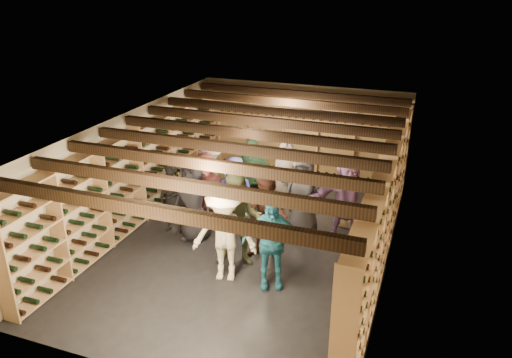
{
  "coord_description": "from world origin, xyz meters",
  "views": [
    {
      "loc": [
        3.21,
        -8.41,
        5.07
      ],
      "look_at": [
        0.05,
        0.2,
        1.26
      ],
      "focal_mm": 35.0,
      "sensor_mm": 36.0,
      "label": 1
    }
  ],
  "objects_px": {
    "crate_stack_left": "(230,181)",
    "person_6": "(235,195)",
    "person_0": "(193,200)",
    "person_1": "(172,198)",
    "crate_stack_right": "(271,178)",
    "person_5": "(206,191)",
    "crate_loose": "(350,222)",
    "person_7": "(286,182)",
    "person_9": "(211,175)",
    "person_2": "(239,219)",
    "person_11": "(347,197)",
    "person_4": "(271,243)",
    "person_8": "(268,219)",
    "person_10": "(252,178)",
    "person_12": "(303,196)",
    "person_3": "(225,234)"
  },
  "relations": [
    {
      "from": "crate_stack_left",
      "to": "person_7",
      "type": "height_order",
      "value": "person_7"
    },
    {
      "from": "crate_loose",
      "to": "person_8",
      "type": "height_order",
      "value": "person_8"
    },
    {
      "from": "crate_stack_right",
      "to": "person_0",
      "type": "distance_m",
      "value": 3.14
    },
    {
      "from": "person_5",
      "to": "person_7",
      "type": "xyz_separation_m",
      "value": [
        1.48,
        0.85,
        0.07
      ]
    },
    {
      "from": "person_7",
      "to": "crate_stack_right",
      "type": "bearing_deg",
      "value": 118.36
    },
    {
      "from": "crate_stack_left",
      "to": "person_12",
      "type": "bearing_deg",
      "value": -33.74
    },
    {
      "from": "person_4",
      "to": "person_6",
      "type": "xyz_separation_m",
      "value": [
        -1.34,
        1.66,
        -0.02
      ]
    },
    {
      "from": "crate_loose",
      "to": "person_10",
      "type": "height_order",
      "value": "person_10"
    },
    {
      "from": "crate_stack_right",
      "to": "person_2",
      "type": "height_order",
      "value": "person_2"
    },
    {
      "from": "person_0",
      "to": "person_12",
      "type": "relative_size",
      "value": 1.03
    },
    {
      "from": "person_8",
      "to": "person_10",
      "type": "xyz_separation_m",
      "value": [
        -0.93,
        1.63,
        0.06
      ]
    },
    {
      "from": "person_8",
      "to": "person_9",
      "type": "relative_size",
      "value": 1.12
    },
    {
      "from": "crate_loose",
      "to": "person_11",
      "type": "height_order",
      "value": "person_11"
    },
    {
      "from": "person_0",
      "to": "person_11",
      "type": "bearing_deg",
      "value": 27.13
    },
    {
      "from": "crate_loose",
      "to": "person_7",
      "type": "relative_size",
      "value": 0.27
    },
    {
      "from": "person_9",
      "to": "person_11",
      "type": "distance_m",
      "value": 3.23
    },
    {
      "from": "person_6",
      "to": "person_9",
      "type": "relative_size",
      "value": 1.07
    },
    {
      "from": "crate_stack_right",
      "to": "person_3",
      "type": "relative_size",
      "value": 0.31
    },
    {
      "from": "person_0",
      "to": "person_5",
      "type": "height_order",
      "value": "person_0"
    },
    {
      "from": "crate_stack_right",
      "to": "person_9",
      "type": "bearing_deg",
      "value": -124.38
    },
    {
      "from": "person_0",
      "to": "person_7",
      "type": "height_order",
      "value": "person_7"
    },
    {
      "from": "person_6",
      "to": "person_10",
      "type": "xyz_separation_m",
      "value": [
        0.08,
        0.77,
        0.09
      ]
    },
    {
      "from": "person_5",
      "to": "person_7",
      "type": "height_order",
      "value": "person_7"
    },
    {
      "from": "person_12",
      "to": "person_11",
      "type": "bearing_deg",
      "value": 12.01
    },
    {
      "from": "person_2",
      "to": "person_8",
      "type": "relative_size",
      "value": 1.07
    },
    {
      "from": "person_2",
      "to": "crate_stack_left",
      "type": "bearing_deg",
      "value": 102.92
    },
    {
      "from": "person_4",
      "to": "person_10",
      "type": "relative_size",
      "value": 0.93
    },
    {
      "from": "person_3",
      "to": "person_5",
      "type": "height_order",
      "value": "person_3"
    },
    {
      "from": "person_0",
      "to": "person_1",
      "type": "height_order",
      "value": "person_0"
    },
    {
      "from": "person_7",
      "to": "person_10",
      "type": "xyz_separation_m",
      "value": [
        -0.77,
        -0.01,
        -0.0
      ]
    },
    {
      "from": "person_4",
      "to": "person_11",
      "type": "relative_size",
      "value": 0.98
    },
    {
      "from": "person_0",
      "to": "person_2",
      "type": "height_order",
      "value": "person_2"
    },
    {
      "from": "person_10",
      "to": "person_6",
      "type": "bearing_deg",
      "value": -102.48
    },
    {
      "from": "person_5",
      "to": "person_9",
      "type": "distance_m",
      "value": 1.09
    },
    {
      "from": "crate_stack_left",
      "to": "crate_stack_right",
      "type": "relative_size",
      "value": 0.99
    },
    {
      "from": "crate_stack_left",
      "to": "person_10",
      "type": "bearing_deg",
      "value": -48.64
    },
    {
      "from": "person_0",
      "to": "person_6",
      "type": "height_order",
      "value": "person_0"
    },
    {
      "from": "crate_stack_left",
      "to": "person_6",
      "type": "height_order",
      "value": "person_6"
    },
    {
      "from": "person_4",
      "to": "person_5",
      "type": "bearing_deg",
      "value": 118.94
    },
    {
      "from": "crate_stack_left",
      "to": "person_0",
      "type": "height_order",
      "value": "person_0"
    },
    {
      "from": "person_3",
      "to": "person_4",
      "type": "xyz_separation_m",
      "value": [
        0.82,
        0.06,
        -0.03
      ]
    },
    {
      "from": "crate_loose",
      "to": "crate_stack_left",
      "type": "bearing_deg",
      "value": 164.97
    },
    {
      "from": "person_1",
      "to": "person_8",
      "type": "bearing_deg",
      "value": -2.87
    },
    {
      "from": "crate_stack_right",
      "to": "person_0",
      "type": "bearing_deg",
      "value": -102.09
    },
    {
      "from": "person_0",
      "to": "person_11",
      "type": "height_order",
      "value": "person_0"
    },
    {
      "from": "person_4",
      "to": "person_8",
      "type": "distance_m",
      "value": 0.86
    },
    {
      "from": "person_10",
      "to": "person_1",
      "type": "bearing_deg",
      "value": -141.17
    },
    {
      "from": "person_0",
      "to": "person_3",
      "type": "distance_m",
      "value": 1.6
    },
    {
      "from": "person_6",
      "to": "crate_loose",
      "type": "bearing_deg",
      "value": 8.39
    },
    {
      "from": "person_0",
      "to": "person_5",
      "type": "bearing_deg",
      "value": 91.94
    }
  ]
}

